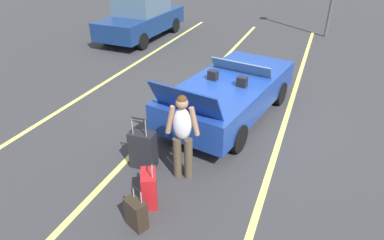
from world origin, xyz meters
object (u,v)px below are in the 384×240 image
suitcase_small_carryon (136,214)px  traveler_person (182,134)px  suitcase_large_black (143,149)px  suitcase_medium_bright (149,188)px  convertible_car (234,91)px  parked_sedan_near (142,17)px

suitcase_small_carryon → traveler_person: (1.35, -0.18, 0.68)m
suitcase_large_black → suitcase_medium_bright: (-0.86, -0.59, -0.06)m
convertible_car → traveler_person: (-2.77, 0.15, 0.34)m
parked_sedan_near → suitcase_small_carryon: bearing=30.6°
traveler_person → parked_sedan_near: (7.88, 5.28, -0.04)m
parked_sedan_near → suitcase_large_black: bearing=31.2°
suitcase_medium_bright → suitcase_small_carryon: bearing=66.8°
suitcase_small_carryon → traveler_person: traveler_person is taller
convertible_car → suitcase_medium_bright: convertible_car is taller
suitcase_medium_bright → parked_sedan_near: size_ratio=0.19×
suitcase_small_carryon → parked_sedan_near: (9.23, 5.10, 0.64)m
convertible_car → suitcase_medium_bright: (-3.60, 0.38, -0.28)m
parked_sedan_near → convertible_car: bearing=48.4°
suitcase_large_black → suitcase_small_carryon: size_ratio=1.53×
suitcase_small_carryon → suitcase_large_black: bearing=-131.7°
traveler_person → parked_sedan_near: 9.49m
traveler_person → suitcase_medium_bright: bearing=150.8°
suitcase_large_black → suitcase_small_carryon: suitcase_large_black is taller
traveler_person → convertible_car: bearing=-16.9°
suitcase_large_black → traveler_person: (-0.02, -0.83, 0.56)m
convertible_car → traveler_person: bearing=-172.9°
suitcase_small_carryon → parked_sedan_near: parked_sedan_near is taller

